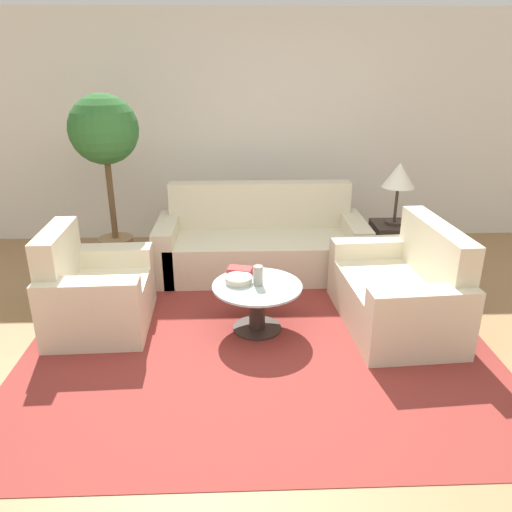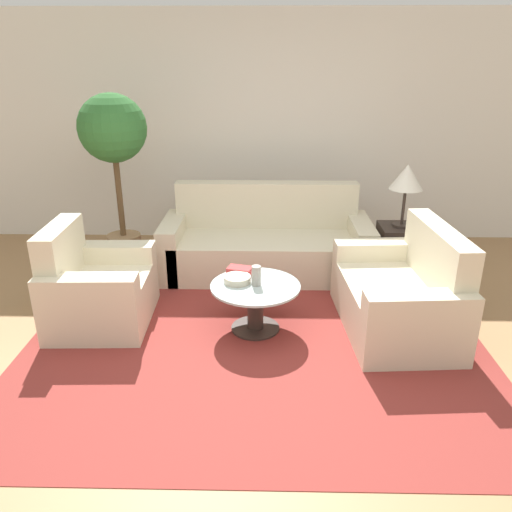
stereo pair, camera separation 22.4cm
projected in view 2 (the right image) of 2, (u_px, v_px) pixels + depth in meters
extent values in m
plane|color=#9E754C|center=(243.00, 378.00, 3.49)|extent=(14.00, 14.00, 0.00)
cube|color=white|center=(253.00, 130.00, 5.81)|extent=(10.00, 0.06, 2.60)
cube|color=maroon|center=(255.00, 329.00, 4.12)|extent=(3.57, 3.31, 0.01)
cube|color=beige|center=(266.00, 255.00, 5.12)|extent=(1.90, 0.84, 0.40)
cube|color=beige|center=(266.00, 223.00, 5.33)|extent=(1.90, 0.18, 0.88)
cube|color=beige|center=(174.00, 247.00, 5.11)|extent=(0.20, 0.84, 0.56)
cube|color=beige|center=(360.00, 248.00, 5.07)|extent=(0.20, 0.84, 0.56)
cube|color=beige|center=(103.00, 299.00, 4.19)|extent=(0.79, 0.73, 0.40)
cube|color=beige|center=(64.00, 275.00, 4.10)|extent=(0.20, 0.71, 0.85)
cube|color=beige|center=(89.00, 310.00, 3.83)|extent=(0.78, 0.22, 0.56)
cube|color=beige|center=(113.00, 273.00, 4.48)|extent=(0.78, 0.22, 0.56)
cube|color=beige|center=(394.00, 305.00, 4.08)|extent=(0.87, 1.12, 0.40)
cube|color=beige|center=(435.00, 279.00, 4.01)|extent=(0.25, 1.08, 0.86)
cube|color=beige|center=(377.00, 270.00, 4.54)|extent=(0.81, 0.25, 0.56)
cube|color=beige|center=(418.00, 330.00, 3.55)|extent=(0.81, 0.25, 0.56)
cylinder|color=#332823|center=(255.00, 328.00, 4.12)|extent=(0.40, 0.40, 0.02)
cylinder|color=#332823|center=(255.00, 308.00, 4.05)|extent=(0.13, 0.13, 0.38)
cylinder|color=#B2C6C6|center=(255.00, 286.00, 3.97)|extent=(0.72, 0.72, 0.02)
cube|color=#332823|center=(398.00, 251.00, 5.04)|extent=(0.41, 0.41, 0.53)
cylinder|color=#332823|center=(401.00, 225.00, 4.93)|extent=(0.18, 0.18, 0.02)
cylinder|color=#332823|center=(403.00, 207.00, 4.86)|extent=(0.03, 0.03, 0.35)
cone|color=white|center=(407.00, 177.00, 4.75)|extent=(0.32, 0.32, 0.24)
cylinder|color=#93704C|center=(125.00, 251.00, 5.29)|extent=(0.35, 0.35, 0.36)
cylinder|color=brown|center=(119.00, 192.00, 5.06)|extent=(0.06, 0.06, 0.91)
sphere|color=#2D662D|center=(112.00, 128.00, 4.82)|extent=(0.66, 0.66, 0.66)
cylinder|color=#9E998E|center=(256.00, 276.00, 3.94)|extent=(0.07, 0.07, 0.16)
cylinder|color=beige|center=(237.00, 279.00, 4.01)|extent=(0.22, 0.22, 0.05)
cube|color=#BC3333|center=(240.00, 271.00, 4.16)|extent=(0.22, 0.17, 0.06)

